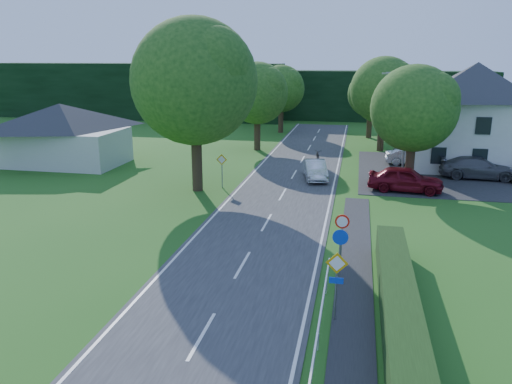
% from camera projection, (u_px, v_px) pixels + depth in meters
% --- Properties ---
extents(road, '(7.00, 80.00, 0.04)m').
position_uv_depth(road, '(273.00, 212.00, 29.93)').
color(road, '#323234').
rests_on(road, ground).
extents(parking_pad, '(14.00, 16.00, 0.04)m').
position_uv_depth(parking_pad, '(448.00, 173.00, 39.89)').
color(parking_pad, '#252527').
rests_on(parking_pad, ground).
extents(line_edge_left, '(0.12, 80.00, 0.01)m').
position_uv_depth(line_edge_left, '(220.00, 208.00, 30.56)').
color(line_edge_left, white).
rests_on(line_edge_left, road).
extents(line_edge_right, '(0.12, 80.00, 0.01)m').
position_uv_depth(line_edge_right, '(327.00, 215.00, 29.30)').
color(line_edge_right, white).
rests_on(line_edge_right, road).
extents(line_centre, '(0.12, 80.00, 0.01)m').
position_uv_depth(line_centre, '(273.00, 212.00, 29.93)').
color(line_centre, white).
rests_on(line_centre, road).
extents(tree_main, '(9.40, 9.40, 11.64)m').
position_uv_depth(tree_main, '(195.00, 106.00, 33.34)').
color(tree_main, '#1B4615').
rests_on(tree_main, ground).
extents(tree_left_far, '(7.00, 7.00, 8.58)m').
position_uv_depth(tree_left_far, '(257.00, 106.00, 48.67)').
color(tree_left_far, '#1B4615').
rests_on(tree_left_far, ground).
extents(tree_right_far, '(7.40, 7.40, 9.09)m').
position_uv_depth(tree_right_far, '(383.00, 104.00, 48.16)').
color(tree_right_far, '#1B4615').
rests_on(tree_right_far, ground).
extents(tree_left_back, '(6.60, 6.60, 8.07)m').
position_uv_depth(tree_left_back, '(281.00, 99.00, 59.97)').
color(tree_left_back, '#1B4615').
rests_on(tree_left_back, ground).
extents(tree_right_back, '(6.20, 6.20, 7.56)m').
position_uv_depth(tree_right_back, '(370.00, 104.00, 56.12)').
color(tree_right_back, '#1B4615').
rests_on(tree_right_back, ground).
extents(tree_right_mid, '(7.00, 7.00, 8.58)m').
position_uv_depth(tree_right_mid, '(413.00, 127.00, 34.71)').
color(tree_right_mid, '#1B4615').
rests_on(tree_right_mid, ground).
extents(treeline_left, '(44.00, 6.00, 8.00)m').
position_uv_depth(treeline_left, '(135.00, 91.00, 73.98)').
color(treeline_left, black).
rests_on(treeline_left, ground).
extents(treeline_right, '(30.00, 5.00, 7.00)m').
position_uv_depth(treeline_right, '(383.00, 96.00, 70.92)').
color(treeline_right, black).
rests_on(treeline_right, ground).
extents(bungalow_left, '(11.00, 6.50, 5.20)m').
position_uv_depth(bungalow_left, '(62.00, 133.00, 42.54)').
color(bungalow_left, '#B8B8B3').
rests_on(bungalow_left, ground).
extents(house_white, '(10.60, 8.40, 8.60)m').
position_uv_depth(house_white, '(473.00, 114.00, 41.18)').
color(house_white, silver).
rests_on(house_white, ground).
extents(streetlight, '(2.03, 0.18, 8.00)m').
position_uv_depth(streetlight, '(404.00, 121.00, 36.64)').
color(streetlight, slate).
rests_on(streetlight, ground).
extents(sign_priority_right, '(0.78, 0.09, 2.59)m').
position_uv_depth(sign_priority_right, '(337.00, 274.00, 17.28)').
color(sign_priority_right, slate).
rests_on(sign_priority_right, ground).
extents(sign_roundabout, '(0.64, 0.08, 2.37)m').
position_uv_depth(sign_roundabout, '(340.00, 246.00, 20.14)').
color(sign_roundabout, slate).
rests_on(sign_roundabout, ground).
extents(sign_speed_limit, '(0.64, 0.11, 2.37)m').
position_uv_depth(sign_speed_limit, '(342.00, 228.00, 22.00)').
color(sign_speed_limit, slate).
rests_on(sign_speed_limit, ground).
extents(sign_priority_left, '(0.78, 0.09, 2.44)m').
position_uv_depth(sign_priority_left, '(222.00, 164.00, 35.06)').
color(sign_priority_left, slate).
rests_on(sign_priority_left, ground).
extents(moving_car, '(2.34, 4.54, 1.43)m').
position_uv_depth(moving_car, '(315.00, 170.00, 37.70)').
color(moving_car, silver).
rests_on(moving_car, road).
extents(motorcycle, '(0.87, 1.79, 0.90)m').
position_uv_depth(motorcycle, '(318.00, 155.00, 44.86)').
color(motorcycle, black).
rests_on(motorcycle, road).
extents(parked_car_red, '(5.22, 2.56, 1.71)m').
position_uv_depth(parked_car_red, '(406.00, 179.00, 34.26)').
color(parked_car_red, maroon).
rests_on(parked_car_red, parking_pad).
extents(parked_car_silver_a, '(4.39, 1.63, 1.43)m').
position_uv_depth(parked_car_silver_a, '(412.00, 157.00, 42.59)').
color(parked_car_silver_a, silver).
rests_on(parked_car_silver_a, parking_pad).
extents(parked_car_grey, '(5.71, 2.56, 1.63)m').
position_uv_depth(parked_car_grey, '(478.00, 168.00, 37.90)').
color(parked_car_grey, '#545459').
rests_on(parked_car_grey, parking_pad).
extents(parasol, '(2.45, 2.47, 1.70)m').
position_uv_depth(parasol, '(409.00, 157.00, 41.90)').
color(parasol, red).
rests_on(parasol, parking_pad).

